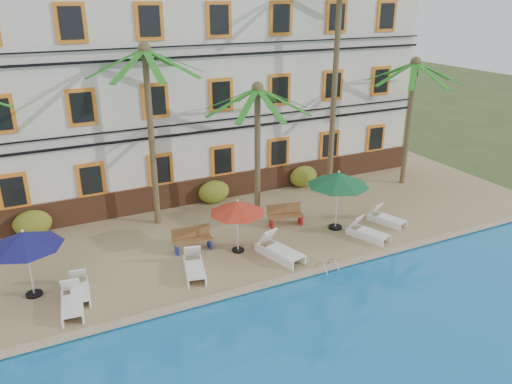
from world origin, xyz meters
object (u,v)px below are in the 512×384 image
palm_b (149,111)px  lounger_a (72,302)px  palm_d (336,60)px  lounger_e (367,232)px  lounger_f (386,218)px  lounger_b (80,289)px  umbrella_red (237,207)px  palm_e (411,102)px  pool_ladder (328,270)px  palm_c (257,129)px  bench_left (192,239)px  bench_right (285,215)px  lounger_c (194,266)px  lounger_d (279,250)px  umbrella_green (338,179)px  umbrella_blue (24,240)px

palm_b → lounger_a: palm_b is taller
palm_d → lounger_e: (-1.45, -4.95, -6.17)m
palm_b → lounger_f: 10.88m
lounger_b → umbrella_red: bearing=5.3°
palm_e → pool_ladder: palm_e is taller
palm_c → bench_left: size_ratio=3.87×
palm_b → lounger_e: palm_b is taller
lounger_f → bench_right: bench_right is taller
lounger_c → lounger_d: lounger_d is taller
palm_c → lounger_c: bearing=-139.5°
palm_b → pool_ladder: size_ratio=10.13×
lounger_c → umbrella_green: bearing=7.7°
umbrella_red → lounger_f: bearing=-4.3°
lounger_b → bench_right: 8.88m
bench_right → lounger_a: bearing=-164.5°
palm_c → umbrella_blue: 10.01m
lounger_e → bench_right: size_ratio=1.18×
umbrella_red → pool_ladder: size_ratio=2.88×
lounger_b → lounger_c: (3.84, -0.31, 0.03)m
palm_e → bench_left: size_ratio=4.23×
lounger_b → pool_ladder: (8.20, -2.19, -0.25)m
umbrella_red → lounger_e: (5.15, -1.28, -1.55)m
lounger_d → palm_d: bearing=41.5°
umbrella_blue → lounger_d: bearing=-8.6°
pool_ladder → lounger_b: bearing=165.0°
lounger_a → pool_ladder: size_ratio=2.49×
palm_b → umbrella_blue: (-5.20, -3.70, -2.87)m
umbrella_green → pool_ladder: bearing=-128.8°
palm_b → lounger_e: size_ratio=4.08×
umbrella_blue → palm_b: bearing=35.5°
lounger_a → lounger_e: lounger_a is taller
lounger_e → bench_left: size_ratio=1.21×
umbrella_blue → bench_right: umbrella_blue is taller
umbrella_red → lounger_a: bearing=-168.8°
lounger_d → bench_left: 3.37m
lounger_f → palm_d: bearing=91.9°
lounger_c → lounger_f: (8.82, 0.35, -0.03)m
palm_e → umbrella_blue: (-18.07, -2.92, -2.22)m
umbrella_blue → lounger_f: 14.14m
lounger_a → bench_left: size_ratio=1.22×
palm_c → umbrella_green: size_ratio=2.29×
palm_c → bench_right: palm_c is taller
umbrella_green → umbrella_red: bearing=-179.5°
lounger_e → umbrella_red: bearing=166.1°
palm_d → lounger_d: 9.48m
umbrella_blue → bench_right: 10.23m
lounger_b → bench_right: bearing=11.8°
umbrella_red → lounger_e: umbrella_red is taller
lounger_a → bench_right: 9.36m
palm_d → lounger_c: 11.56m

